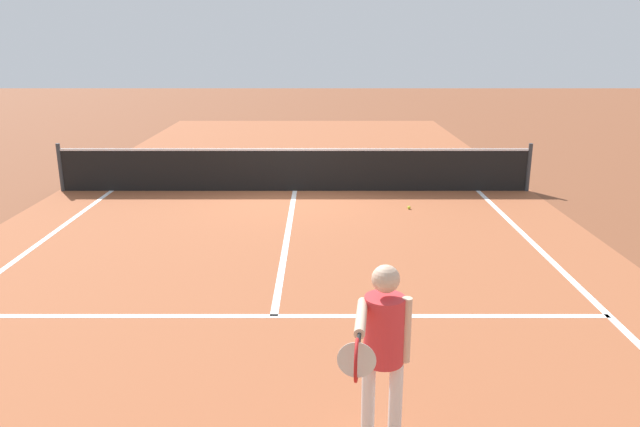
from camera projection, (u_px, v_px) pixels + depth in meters
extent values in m
plane|color=brown|center=(297.00, 191.00, 13.54)|extent=(60.00, 60.00, 0.00)
cube|color=#9E5433|center=(297.00, 191.00, 13.54)|extent=(10.62, 24.40, 0.00)
cube|color=white|center=(596.00, 301.00, 7.81)|extent=(0.10, 11.89, 0.01)
cube|color=white|center=(276.00, 316.00, 7.39)|extent=(8.22, 0.10, 0.01)
cube|color=white|center=(290.00, 235.00, 10.47)|extent=(0.10, 6.40, 0.01)
cylinder|color=#33383D|center=(63.00, 167.00, 13.41)|extent=(0.09, 0.09, 1.07)
cylinder|color=#33383D|center=(531.00, 168.00, 13.37)|extent=(0.09, 0.09, 1.07)
cube|color=black|center=(297.00, 171.00, 13.42)|extent=(10.40, 0.02, 0.91)
cube|color=white|center=(297.00, 150.00, 13.28)|extent=(10.40, 0.03, 0.05)
cylinder|color=white|center=(397.00, 406.00, 4.89)|extent=(0.11, 0.11, 0.79)
cylinder|color=white|center=(370.00, 404.00, 4.92)|extent=(0.11, 0.11, 0.79)
cylinder|color=red|center=(386.00, 330.00, 4.72)|extent=(0.32, 0.32, 0.56)
sphere|color=beige|center=(388.00, 279.00, 4.60)|extent=(0.22, 0.22, 0.22)
cylinder|color=beige|center=(408.00, 330.00, 4.70)|extent=(0.08, 0.08, 0.54)
cylinder|color=beige|center=(363.00, 317.00, 4.42)|extent=(0.14, 0.55, 0.08)
cylinder|color=black|center=(361.00, 342.00, 4.05)|extent=(0.05, 0.22, 0.03)
torus|color=red|center=(359.00, 360.00, 3.82)|extent=(0.05, 0.28, 0.28)
cylinder|color=silver|center=(359.00, 360.00, 3.82)|extent=(0.25, 0.03, 0.25)
sphere|color=#CCE033|center=(411.00, 208.00, 12.06)|extent=(0.07, 0.07, 0.07)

